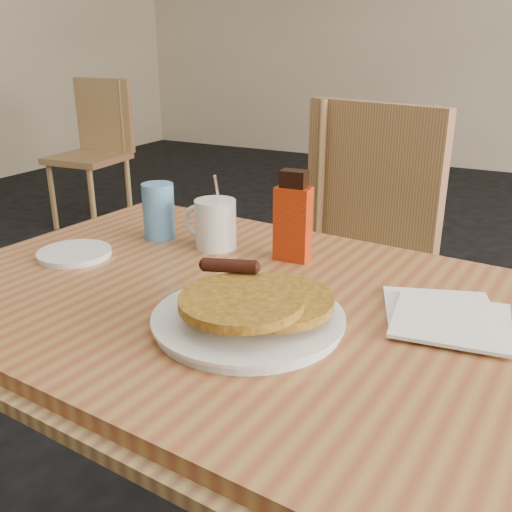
{
  "coord_description": "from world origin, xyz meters",
  "views": [
    {
      "loc": [
        0.42,
        -0.82,
        1.16
      ],
      "look_at": [
        -0.03,
        0.03,
        0.8
      ],
      "focal_mm": 40.0,
      "sensor_mm": 36.0,
      "label": 1
    }
  ],
  "objects_px": {
    "coffee_mug": "(214,223)",
    "syrup_bottle": "(293,219)",
    "chair_main_far": "(356,248)",
    "blue_tumbler": "(159,211)",
    "chair_wall_extra": "(96,140)",
    "pancake_plate": "(249,311)",
    "main_table": "(244,317)"
  },
  "relations": [
    {
      "from": "chair_wall_extra",
      "to": "blue_tumbler",
      "type": "bearing_deg",
      "value": -48.31
    },
    {
      "from": "chair_wall_extra",
      "to": "coffee_mug",
      "type": "xyz_separation_m",
      "value": [
        2.06,
        -1.84,
        0.24
      ]
    },
    {
      "from": "chair_main_far",
      "to": "blue_tumbler",
      "type": "distance_m",
      "value": 0.65
    },
    {
      "from": "blue_tumbler",
      "to": "pancake_plate",
      "type": "bearing_deg",
      "value": -36.17
    },
    {
      "from": "main_table",
      "to": "coffee_mug",
      "type": "relative_size",
      "value": 7.58
    },
    {
      "from": "main_table",
      "to": "pancake_plate",
      "type": "relative_size",
      "value": 4.14
    },
    {
      "from": "coffee_mug",
      "to": "blue_tumbler",
      "type": "height_order",
      "value": "coffee_mug"
    },
    {
      "from": "coffee_mug",
      "to": "syrup_bottle",
      "type": "xyz_separation_m",
      "value": [
        0.18,
        0.01,
        0.03
      ]
    },
    {
      "from": "coffee_mug",
      "to": "blue_tumbler",
      "type": "xyz_separation_m",
      "value": [
        -0.14,
        -0.0,
        0.01
      ]
    },
    {
      "from": "chair_wall_extra",
      "to": "coffee_mug",
      "type": "height_order",
      "value": "chair_wall_extra"
    },
    {
      "from": "coffee_mug",
      "to": "blue_tumbler",
      "type": "distance_m",
      "value": 0.14
    },
    {
      "from": "pancake_plate",
      "to": "chair_main_far",
      "type": "bearing_deg",
      "value": 96.44
    },
    {
      "from": "chair_main_far",
      "to": "blue_tumbler",
      "type": "relative_size",
      "value": 8.14
    },
    {
      "from": "chair_main_far",
      "to": "chair_wall_extra",
      "type": "relative_size",
      "value": 1.07
    },
    {
      "from": "syrup_bottle",
      "to": "blue_tumbler",
      "type": "xyz_separation_m",
      "value": [
        -0.32,
        -0.02,
        -0.02
      ]
    },
    {
      "from": "coffee_mug",
      "to": "syrup_bottle",
      "type": "distance_m",
      "value": 0.18
    },
    {
      "from": "main_table",
      "to": "blue_tumbler",
      "type": "xyz_separation_m",
      "value": [
        -0.32,
        0.18,
        0.11
      ]
    },
    {
      "from": "main_table",
      "to": "chair_wall_extra",
      "type": "xyz_separation_m",
      "value": [
        -2.23,
        2.03,
        -0.15
      ]
    },
    {
      "from": "chair_main_far",
      "to": "coffee_mug",
      "type": "bearing_deg",
      "value": -88.75
    },
    {
      "from": "main_table",
      "to": "chair_wall_extra",
      "type": "bearing_deg",
      "value": 137.75
    },
    {
      "from": "chair_wall_extra",
      "to": "coffee_mug",
      "type": "distance_m",
      "value": 2.78
    },
    {
      "from": "main_table",
      "to": "chair_wall_extra",
      "type": "distance_m",
      "value": 3.02
    },
    {
      "from": "chair_wall_extra",
      "to": "blue_tumbler",
      "type": "height_order",
      "value": "chair_wall_extra"
    },
    {
      "from": "main_table",
      "to": "syrup_bottle",
      "type": "bearing_deg",
      "value": 89.39
    },
    {
      "from": "chair_main_far",
      "to": "syrup_bottle",
      "type": "xyz_separation_m",
      "value": [
        0.03,
        -0.53,
        0.23
      ]
    },
    {
      "from": "main_table",
      "to": "coffee_mug",
      "type": "height_order",
      "value": "coffee_mug"
    },
    {
      "from": "chair_wall_extra",
      "to": "pancake_plate",
      "type": "bearing_deg",
      "value": -47.16
    },
    {
      "from": "chair_main_far",
      "to": "syrup_bottle",
      "type": "height_order",
      "value": "chair_main_far"
    },
    {
      "from": "main_table",
      "to": "blue_tumbler",
      "type": "height_order",
      "value": "blue_tumbler"
    },
    {
      "from": "chair_main_far",
      "to": "syrup_bottle",
      "type": "distance_m",
      "value": 0.58
    },
    {
      "from": "pancake_plate",
      "to": "coffee_mug",
      "type": "bearing_deg",
      "value": 130.18
    },
    {
      "from": "main_table",
      "to": "chair_wall_extra",
      "type": "height_order",
      "value": "chair_wall_extra"
    }
  ]
}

